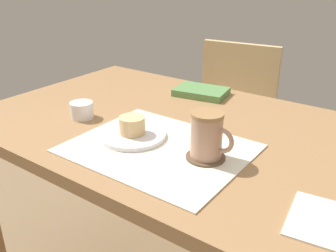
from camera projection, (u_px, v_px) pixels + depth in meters
dining_table at (177, 150)px, 1.14m from camera, size 1.23×0.78×0.75m
wooden_chair at (228, 123)px, 1.85m from camera, size 0.47×0.47×0.83m
placemat at (159, 148)px, 0.96m from camera, size 0.44×0.35×0.00m
pastry_plate at (133, 135)px, 1.01m from camera, size 0.18×0.18×0.01m
pastry at (132, 125)px, 1.00m from camera, size 0.07×0.07×0.05m
coffee_coaster at (205, 157)px, 0.91m from camera, size 0.10×0.10×0.00m
coffee_mug at (207, 135)px, 0.88m from camera, size 0.11×0.08×0.11m
paper_napkin at (331, 223)px, 0.68m from camera, size 0.17×0.17×0.00m
sugar_bowl at (82, 110)px, 1.14m from camera, size 0.07×0.07×0.05m
small_book at (201, 92)px, 1.34m from camera, size 0.20×0.15×0.02m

